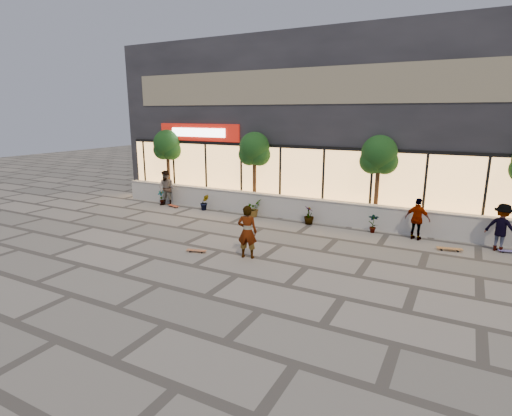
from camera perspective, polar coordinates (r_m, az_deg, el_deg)
The scene contains 19 objects.
ground at distance 12.32m, azimuth -2.75°, elevation -9.57°, with size 80.00×80.00×0.00m, color gray.
planter_wall at distance 18.23m, azimuth 8.48°, elevation -0.32°, with size 22.00×0.42×1.04m.
retail_building at distance 22.98m, azimuth 13.49°, elevation 11.67°, with size 24.00×9.17×8.50m.
shrub_a at distance 22.06m, azimuth -13.33°, elevation 1.54°, with size 0.43×0.29×0.81m, color #113614.
shrub_b at distance 20.35m, azimuth -7.36°, elevation 0.82°, with size 0.45×0.36×0.81m, color #113614.
shrub_c at distance 18.91m, azimuth -0.40°, elevation -0.04°, with size 0.73×0.63×0.81m, color #113614.
shrub_d at distance 17.79m, azimuth 7.57°, elevation -1.03°, with size 0.45×0.45×0.81m, color #113614.
shrub_e at distance 17.07m, azimuth 16.41°, elevation -2.09°, with size 0.43×0.29×0.81m, color #113614.
tree_west at distance 22.96m, azimuth -12.57°, elevation 8.56°, with size 1.60×1.50×3.92m.
tree_midwest at distance 19.86m, azimuth -0.23°, elevation 8.16°, with size 1.60×1.50×3.92m.
tree_mideast at distance 17.85m, azimuth 17.16°, elevation 6.97°, with size 1.60×1.50×3.92m.
skater_center at distance 13.45m, azimuth -1.25°, elevation -3.42°, with size 0.67×0.44×1.83m, color white.
skater_left at distance 21.49m, azimuth -12.65°, elevation 2.73°, with size 0.92×0.71×1.88m, color #8F8B5C.
skater_right_near at distance 16.59m, azimuth 22.07°, elevation -1.48°, with size 0.96×0.40×1.65m, color silver.
skater_right_far at distance 16.58m, azimuth 31.67°, elevation -2.40°, with size 1.11×0.64×1.72m, color maroon.
skateboard_center at distance 14.35m, azimuth -8.52°, elevation -6.01°, with size 0.74×0.36×0.09m.
skateboard_left at distance 21.31m, azimuth -11.72°, elevation 0.31°, with size 0.79×0.40×0.09m.
skateboard_right_near at distance 15.92m, azimuth 25.92°, elevation -5.24°, with size 0.89×0.38×0.10m.
skateboard_right_far at distance 16.72m, azimuth 32.49°, elevation -5.22°, with size 0.74×0.33×0.09m.
Camera 1 is at (5.81, -9.74, 4.81)m, focal length 28.00 mm.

